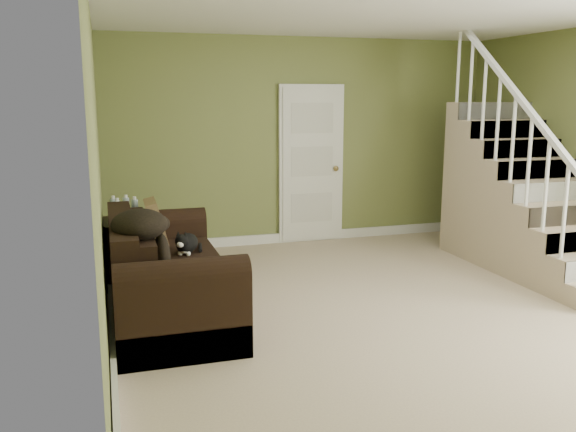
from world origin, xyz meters
TOP-DOWN VIEW (x-y plane):
  - floor at (0.00, 0.00)m, footprint 5.00×5.50m
  - ceiling at (0.00, 0.00)m, footprint 5.00×5.50m
  - wall_back at (0.00, 2.75)m, footprint 5.00×0.04m
  - wall_left at (-2.50, 0.00)m, footprint 0.04×5.50m
  - baseboard_back at (0.00, 2.72)m, footprint 5.00×0.04m
  - baseboard_left at (-2.47, 0.00)m, footprint 0.04×5.50m
  - door at (0.10, 2.71)m, footprint 0.86×0.12m
  - staircase at (1.99, 0.97)m, footprint 1.00×2.51m
  - sofa at (-2.02, 0.47)m, footprint 0.96×2.22m
  - side_table at (-2.27, 1.44)m, footprint 0.67×0.67m
  - cat at (-1.77, 0.70)m, footprint 0.30×0.50m
  - banana at (-1.80, -0.10)m, footprint 0.07×0.20m
  - throw_pillow at (-2.00, 1.24)m, footprint 0.22×0.45m
  - throw_blanket at (-2.22, 0.03)m, footprint 0.56×0.65m

SIDE VIEW (x-z plane):
  - floor at x=0.00m, z-range -0.01..0.01m
  - baseboard_back at x=0.00m, z-range 0.00..0.12m
  - baseboard_left at x=-2.47m, z-range 0.00..0.12m
  - sofa at x=-2.02m, z-range -0.10..0.77m
  - side_table at x=-2.27m, z-range -0.11..0.80m
  - banana at x=-1.80m, z-range 0.47..0.53m
  - cat at x=-1.77m, z-range 0.45..0.68m
  - staircase at x=1.99m, z-range -0.77..2.05m
  - throw_pillow at x=-2.00m, z-range 0.44..0.89m
  - throw_blanket at x=-2.22m, z-range 0.79..1.02m
  - door at x=0.10m, z-range 0.00..2.02m
  - wall_back at x=0.00m, z-range 0.00..2.60m
  - wall_left at x=-2.50m, z-range 0.00..2.60m
  - ceiling at x=0.00m, z-range 2.60..2.60m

